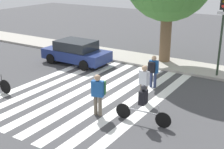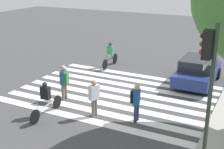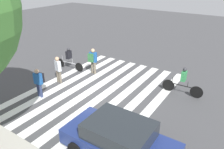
# 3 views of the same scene
# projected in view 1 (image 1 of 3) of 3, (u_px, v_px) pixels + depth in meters

# --- Properties ---
(ground_plane) EXTENTS (60.00, 60.00, 0.00)m
(ground_plane) POSITION_uv_depth(u_px,v_px,m) (89.00, 92.00, 15.34)
(ground_plane) COLOR #444447
(sidewalk_curb) EXTENTS (36.00, 2.50, 0.14)m
(sidewalk_curb) POSITION_uv_depth(u_px,v_px,m) (146.00, 60.00, 20.31)
(sidewalk_curb) COLOR #ADA89E
(sidewalk_curb) RESTS_ON ground_plane
(crosswalk_stripes) EXTENTS (6.97, 10.00, 0.01)m
(crosswalk_stripes) POSITION_uv_depth(u_px,v_px,m) (89.00, 92.00, 15.33)
(crosswalk_stripes) COLOR white
(crosswalk_stripes) RESTS_ON ground_plane
(traffic_light) EXTENTS (0.60, 0.50, 4.78)m
(traffic_light) POSITION_uv_depth(u_px,v_px,m) (223.00, 17.00, 16.12)
(traffic_light) COLOR #283828
(traffic_light) RESTS_ON ground_plane
(pedestrian_adult_blue_shirt) EXTENTS (0.49, 0.43, 1.67)m
(pedestrian_adult_blue_shirt) POSITION_uv_depth(u_px,v_px,m) (153.00, 69.00, 15.56)
(pedestrian_adult_blue_shirt) COLOR navy
(pedestrian_adult_blue_shirt) RESTS_ON ground_plane
(pedestrian_adult_yellow_jacket) EXTENTS (0.52, 0.35, 1.71)m
(pedestrian_adult_yellow_jacket) POSITION_uv_depth(u_px,v_px,m) (144.00, 81.00, 13.93)
(pedestrian_adult_yellow_jacket) COLOR #6B6051
(pedestrian_adult_yellow_jacket) RESTS_ON ground_plane
(pedestrian_adult_tall_backpack) EXTENTS (0.53, 0.49, 1.77)m
(pedestrian_adult_tall_backpack) POSITION_uv_depth(u_px,v_px,m) (98.00, 92.00, 12.60)
(pedestrian_adult_tall_backpack) COLOR #6B6051
(pedestrian_adult_tall_backpack) RESTS_ON ground_plane
(cyclist_near_curb) EXTENTS (2.32, 0.42, 1.59)m
(cyclist_near_curb) POSITION_uv_depth(u_px,v_px,m) (143.00, 103.00, 11.98)
(cyclist_near_curb) COLOR black
(cyclist_near_curb) RESTS_ON ground_plane
(car_parked_far_curb) EXTENTS (4.26, 2.08, 1.48)m
(car_parked_far_curb) POSITION_uv_depth(u_px,v_px,m) (76.00, 52.00, 19.65)
(car_parked_far_curb) COLOR navy
(car_parked_far_curb) RESTS_ON ground_plane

